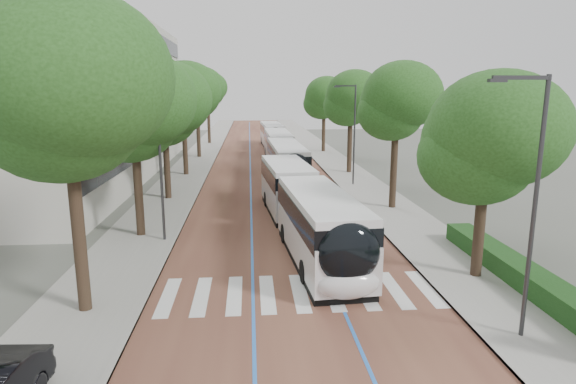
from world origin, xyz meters
name	(u,v)px	position (x,y,z in m)	size (l,w,h in m)	color
ground	(297,304)	(0.00, 0.00, 0.00)	(160.00, 160.00, 0.00)	#51544C
road	(264,157)	(0.00, 40.00, 0.01)	(11.00, 140.00, 0.02)	brown
sidewalk_left	(199,157)	(-7.50, 40.00, 0.06)	(4.00, 140.00, 0.12)	gray
sidewalk_right	(327,156)	(7.50, 40.00, 0.06)	(4.00, 140.00, 0.12)	gray
kerb_left	(216,157)	(-5.60, 40.00, 0.06)	(0.20, 140.00, 0.14)	gray
kerb_right	(311,156)	(5.60, 40.00, 0.06)	(0.20, 140.00, 0.14)	gray
zebra_crossing	(300,292)	(0.20, 1.00, 0.03)	(10.55, 3.60, 0.01)	silver
lane_line_left	(250,157)	(-1.60, 40.00, 0.02)	(0.12, 126.00, 0.01)	blue
lane_line_right	(277,157)	(1.60, 40.00, 0.02)	(0.12, 126.00, 0.01)	blue
office_building	(44,98)	(-19.47, 28.00, 7.00)	(18.11, 40.00, 14.00)	#A2A096
hedge	(536,283)	(9.10, 0.00, 0.52)	(1.20, 14.00, 0.80)	#183A14
streetlight_near	(531,189)	(6.62, -3.00, 4.82)	(1.82, 0.20, 8.00)	#323235
streetlight_far	(352,127)	(6.62, 22.00, 4.82)	(1.82, 0.20, 8.00)	#323235
lamp_post_left	(160,163)	(-6.10, 8.00, 4.12)	(0.14, 0.14, 8.00)	#323235
trees_left	(173,99)	(-7.50, 22.09, 7.02)	(6.47, 60.80, 10.23)	black
trees_right	(366,107)	(7.70, 22.05, 6.36)	(5.44, 47.41, 8.96)	black
lead_bus	(304,208)	(1.16, 8.10, 1.63)	(3.92, 18.53, 3.20)	black
bus_queued_0	(287,163)	(1.52, 24.09, 1.62)	(2.87, 12.46, 3.20)	silver
bus_queued_1	(278,146)	(1.53, 36.50, 1.62)	(2.73, 12.44, 3.20)	silver
bus_queued_2	(272,135)	(1.48, 49.95, 1.62)	(2.96, 12.48, 3.20)	silver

